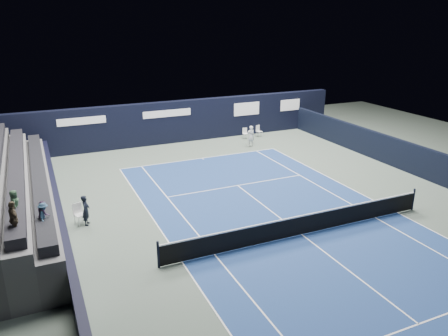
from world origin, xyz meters
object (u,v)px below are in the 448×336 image
object	(u,v)px
line_judge_chair	(79,212)
tennis_player	(251,136)
folding_chair_back_a	(245,132)
folding_chair_back_b	(259,130)
tennis_net	(302,224)

from	to	relation	value
line_judge_chair	tennis_player	xyz separation A→B (m)	(12.98, 8.08, 0.20)
tennis_player	folding_chair_back_a	bearing A→B (deg)	74.02
folding_chair_back_b	line_judge_chair	xyz separation A→B (m)	(-14.81, -10.25, 0.05)
folding_chair_back_b	tennis_player	bearing A→B (deg)	-147.66
tennis_net	line_judge_chair	bearing A→B (deg)	149.62
folding_chair_back_a	folding_chair_back_b	bearing A→B (deg)	11.36
line_judge_chair	tennis_player	distance (m)	15.29
folding_chair_back_b	line_judge_chair	bearing A→B (deg)	-162.90
line_judge_chair	tennis_net	distance (m)	10.04
folding_chair_back_a	line_judge_chair	xyz separation A→B (m)	(-13.58, -10.17, 0.09)
line_judge_chair	tennis_player	bearing A→B (deg)	8.60
folding_chair_back_a	tennis_net	world-z (taller)	tennis_net
tennis_net	folding_chair_back_a	bearing A→B (deg)	72.13
folding_chair_back_b	line_judge_chair	size ratio (longest dim) A/B	0.90
tennis_net	tennis_player	size ratio (longest dim) A/B	8.47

